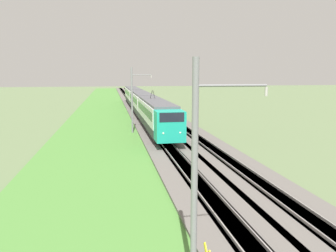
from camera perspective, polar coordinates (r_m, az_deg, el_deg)
The scene contains 8 objects.
ballast_main at distance 53.61m, azimuth -4.12°, elevation 1.34°, with size 240.00×4.40×0.30m.
ballast_adjacent at distance 54.15m, azimuth 0.03°, elevation 1.44°, with size 240.00×4.40×0.30m.
track_main at distance 53.61m, azimuth -4.12°, elevation 1.35°, with size 240.00×1.57×0.45m.
track_adjacent at distance 54.15m, azimuth 0.03°, elevation 1.45°, with size 240.00×1.57×0.45m.
grass_verge at distance 53.34m, azimuth -10.77°, elevation 1.07°, with size 240.00×12.11×0.12m.
passenger_train at distance 59.33m, azimuth -4.76°, elevation 4.31°, with size 59.44×2.88×5.22m.
catenary_mast_near at distance 10.93m, azimuth 4.96°, elevation -8.19°, with size 0.22×2.56×7.80m.
catenary_mast_mid at distance 40.33m, azimuth -6.20°, elevation 4.57°, with size 0.22×2.56×8.10m.
Camera 1 is at (-2.85, 5.51, 7.26)m, focal length 35.00 mm.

